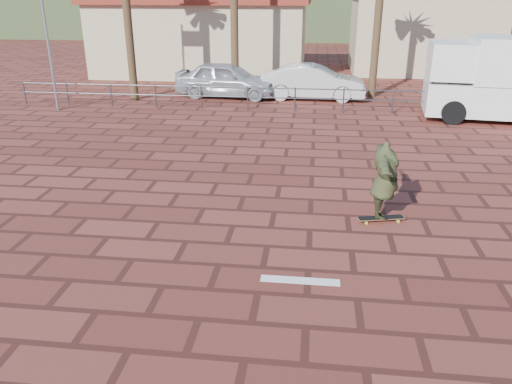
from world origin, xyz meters
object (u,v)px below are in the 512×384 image
Objects in this scene: longboard at (381,218)px; campervan at (511,78)px; car_white at (313,82)px; car_silver at (227,79)px; skateboarder at (385,181)px.

longboard is 11.75m from campervan.
campervan reaches higher than car_white.
car_silver is at bearing 171.41° from campervan.
car_silver is (-11.58, 3.16, -0.82)m from campervan.
skateboarder reaches higher than car_silver.
longboard is 0.22× the size of car_white.
campervan is (5.85, 10.06, 1.56)m from longboard.
car_silver reaches higher than longboard.
longboard is 13.35m from car_white.
skateboarder is 0.44× the size of car_silver.
skateboarder is 13.33m from car_white.
car_silver reaches higher than car_white.
skateboarder is 14.40m from car_silver.
car_silver is 4.06m from car_white.
campervan is 1.32× the size of car_white.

